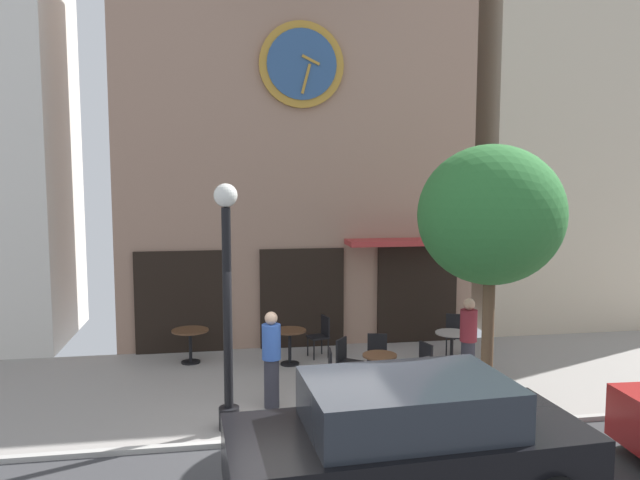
% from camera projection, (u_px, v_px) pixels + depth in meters
% --- Properties ---
extents(ground_plane, '(28.15, 11.86, 0.13)m').
position_uv_depth(ground_plane, '(323.00, 468.00, 8.27)').
color(ground_plane, gray).
extents(clock_building, '(8.33, 4.31, 11.75)m').
position_uv_depth(clock_building, '(293.00, 90.00, 14.95)').
color(clock_building, '#9E7A66').
rests_on(clock_building, ground_plane).
extents(neighbor_building_right, '(6.46, 3.46, 11.30)m').
position_uv_depth(neighbor_building_right, '(582.00, 114.00, 16.58)').
color(neighbor_building_right, beige).
rests_on(neighbor_building_right, ground_plane).
extents(street_lamp, '(0.36, 0.36, 3.84)m').
position_uv_depth(street_lamp, '(227.00, 307.00, 9.27)').
color(street_lamp, black).
rests_on(street_lamp, ground_plane).
extents(street_tree, '(2.41, 2.17, 4.47)m').
position_uv_depth(street_tree, '(491.00, 216.00, 9.85)').
color(street_tree, brown).
rests_on(street_tree, ground_plane).
extents(cafe_table_leftmost, '(0.78, 0.78, 0.72)m').
position_uv_depth(cafe_table_leftmost, '(190.00, 338.00, 12.82)').
color(cafe_table_leftmost, black).
rests_on(cafe_table_leftmost, ground_plane).
extents(cafe_table_center_right, '(0.70, 0.70, 0.74)m').
position_uv_depth(cafe_table_center_right, '(290.00, 340.00, 12.71)').
color(cafe_table_center_right, black).
rests_on(cafe_table_center_right, ground_plane).
extents(cafe_table_center_left, '(0.62, 0.62, 0.77)m').
position_uv_depth(cafe_table_center_left, '(380.00, 369.00, 10.85)').
color(cafe_table_center_left, black).
rests_on(cafe_table_center_left, ground_plane).
extents(cafe_table_near_door, '(0.69, 0.69, 0.72)m').
position_uv_depth(cafe_table_near_door, '(452.00, 342.00, 12.60)').
color(cafe_table_near_door, black).
rests_on(cafe_table_near_door, ground_plane).
extents(cafe_chair_under_awning, '(0.48, 0.48, 0.90)m').
position_uv_depth(cafe_chair_under_awning, '(377.00, 354.00, 11.72)').
color(cafe_chair_under_awning, black).
rests_on(cafe_chair_under_awning, ground_plane).
extents(cafe_chair_mid_row, '(0.50, 0.50, 0.90)m').
position_uv_depth(cafe_chair_mid_row, '(421.00, 363.00, 11.10)').
color(cafe_chair_mid_row, black).
rests_on(cafe_chair_mid_row, ground_plane).
extents(cafe_chair_near_lamp, '(0.52, 0.52, 0.90)m').
position_uv_depth(cafe_chair_near_lamp, '(454.00, 331.00, 13.41)').
color(cafe_chair_near_lamp, black).
rests_on(cafe_chair_near_lamp, ground_plane).
extents(cafe_chair_near_tree, '(0.49, 0.49, 0.90)m').
position_uv_depth(cafe_chair_near_tree, '(321.00, 333.00, 13.27)').
color(cafe_chair_near_tree, black).
rests_on(cafe_chair_near_tree, ground_plane).
extents(cafe_chair_corner, '(0.54, 0.54, 0.90)m').
position_uv_depth(cafe_chair_corner, '(418.00, 378.00, 10.31)').
color(cafe_chair_corner, black).
rests_on(cafe_chair_corner, ground_plane).
extents(cafe_chair_outer, '(0.44, 0.44, 0.90)m').
position_uv_depth(cafe_chair_outer, '(335.00, 371.00, 10.69)').
color(cafe_chair_outer, black).
rests_on(cafe_chair_outer, ground_plane).
extents(cafe_chair_by_entrance, '(0.56, 0.56, 0.90)m').
position_uv_depth(cafe_chair_by_entrance, '(346.00, 358.00, 11.42)').
color(cafe_chair_by_entrance, black).
rests_on(cafe_chair_by_entrance, ground_plane).
extents(pedestrian_maroon, '(0.44, 0.44, 1.67)m').
position_uv_depth(pedestrian_maroon, '(468.00, 340.00, 11.42)').
color(pedestrian_maroon, '#2D2D38').
rests_on(pedestrian_maroon, ground_plane).
extents(pedestrian_blue, '(0.44, 0.44, 1.67)m').
position_uv_depth(pedestrian_blue, '(271.00, 358.00, 10.29)').
color(pedestrian_blue, '#2D2D38').
rests_on(pedestrian_blue, ground_plane).
extents(parked_car_black, '(4.39, 2.21, 1.55)m').
position_uv_depth(parked_car_black, '(407.00, 443.00, 7.23)').
color(parked_car_black, black).
rests_on(parked_car_black, ground_plane).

